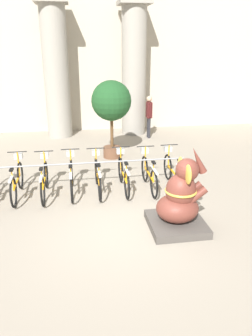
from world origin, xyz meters
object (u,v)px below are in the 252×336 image
object	(u,v)px
bicycle_2	(44,180)
bicycle_7	(173,171)
bicycle_3	(71,177)
bicycle_6	(149,173)
bicycle_4	(98,176)
person_pedestrian	(149,113)
bicycle_5	(123,174)
elephant_statue	(180,201)
bicycle_1	(17,181)
potted_tree	(111,104)

from	to	relation	value
bicycle_2	bicycle_7	bearing A→B (deg)	0.87
bicycle_3	bicycle_6	world-z (taller)	same
bicycle_4	person_pedestrian	size ratio (longest dim) A/B	1.08
bicycle_3	bicycle_6	xyz separation A→B (m)	(2.01, -0.05, 0.00)
bicycle_5	person_pedestrian	distance (m)	5.28
bicycle_2	bicycle_3	distance (m)	0.67
bicycle_7	elephant_statue	world-z (taller)	elephant_statue
bicycle_1	bicycle_2	size ratio (longest dim) A/B	1.00
bicycle_3	bicycle_4	xyz separation A→B (m)	(0.67, -0.02, 0.00)
bicycle_3	bicycle_7	distance (m)	2.67
bicycle_6	elephant_statue	distance (m)	2.07
bicycle_5	person_pedestrian	xyz separation A→B (m)	(1.78, 4.94, 0.59)
bicycle_2	bicycle_6	world-z (taller)	same
bicycle_2	bicycle_3	xyz separation A→B (m)	(0.67, 0.07, 0.00)
elephant_statue	potted_tree	world-z (taller)	potted_tree
bicycle_6	bicycle_1	bearing A→B (deg)	179.45
bicycle_3	bicycle_7	xyz separation A→B (m)	(2.67, -0.02, 0.00)
bicycle_6	bicycle_7	size ratio (longest dim) A/B	1.00
bicycle_4	bicycle_6	xyz separation A→B (m)	(1.34, -0.03, 0.00)
bicycle_4	potted_tree	size ratio (longest dim) A/B	0.71
bicycle_1	bicycle_2	distance (m)	0.67
bicycle_5	elephant_statue	size ratio (longest dim) A/B	1.03
bicycle_5	bicycle_6	size ratio (longest dim) A/B	1.00
bicycle_3	bicycle_5	world-z (taller)	same
bicycle_1	elephant_statue	world-z (taller)	elephant_statue
bicycle_7	person_pedestrian	size ratio (longest dim) A/B	1.08
elephant_statue	bicycle_1	bearing A→B (deg)	149.38
bicycle_7	person_pedestrian	world-z (taller)	person_pedestrian
bicycle_2	bicycle_7	xyz separation A→B (m)	(3.34, 0.05, 0.00)
bicycle_3	bicycle_6	distance (m)	2.01
bicycle_1	person_pedestrian	bearing A→B (deg)	47.98
bicycle_4	elephant_statue	bearing A→B (deg)	-53.94
bicycle_6	potted_tree	size ratio (longest dim) A/B	0.71
bicycle_1	bicycle_6	size ratio (longest dim) A/B	1.00
bicycle_4	bicycle_7	size ratio (longest dim) A/B	1.00
bicycle_4	bicycle_7	bearing A→B (deg)	0.08
bicycle_3	bicycle_5	distance (m)	1.34
bicycle_4	person_pedestrian	distance (m)	5.55
bicycle_1	bicycle_6	xyz separation A→B (m)	(3.34, -0.03, 0.00)
elephant_statue	person_pedestrian	bearing A→B (deg)	82.41
bicycle_5	elephant_statue	xyz separation A→B (m)	(0.85, -2.09, 0.18)
bicycle_5	person_pedestrian	world-z (taller)	person_pedestrian
elephant_statue	bicycle_4	bearing A→B (deg)	126.06
bicycle_1	bicycle_3	world-z (taller)	same
bicycle_7	bicycle_4	bearing A→B (deg)	-179.92
bicycle_5	elephant_statue	world-z (taller)	elephant_statue
bicycle_6	bicycle_2	bearing A→B (deg)	-179.59
bicycle_6	bicycle_4	bearing A→B (deg)	178.76
bicycle_4	elephant_statue	world-z (taller)	elephant_statue
bicycle_2	bicycle_1	bearing A→B (deg)	175.62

